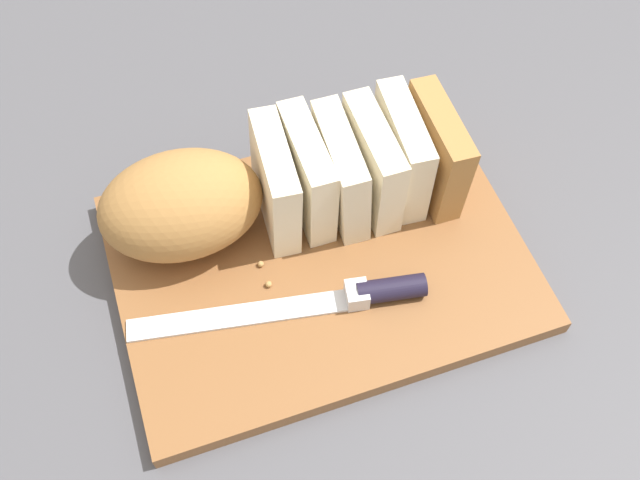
# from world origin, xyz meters

# --- Properties ---
(ground_plane) EXTENTS (3.00, 3.00, 0.00)m
(ground_plane) POSITION_xyz_m (0.00, 0.00, 0.00)
(ground_plane) COLOR #4C4C51
(cutting_board) EXTENTS (0.39, 0.29, 0.02)m
(cutting_board) POSITION_xyz_m (0.00, 0.00, 0.01)
(cutting_board) COLOR brown
(cutting_board) RESTS_ON ground_plane
(bread_loaf) EXTENTS (0.34, 0.11, 0.10)m
(bread_loaf) POSITION_xyz_m (-0.03, 0.06, 0.07)
(bread_loaf) COLOR #A8753D
(bread_loaf) RESTS_ON cutting_board
(bread_knife) EXTENTS (0.27, 0.06, 0.02)m
(bread_knife) POSITION_xyz_m (0.01, -0.05, 0.03)
(bread_knife) COLOR silver
(bread_knife) RESTS_ON cutting_board
(crumb_near_knife) EXTENTS (0.01, 0.01, 0.01)m
(crumb_near_knife) POSITION_xyz_m (-0.05, -0.02, 0.02)
(crumb_near_knife) COLOR tan
(crumb_near_knife) RESTS_ON cutting_board
(crumb_near_loaf) EXTENTS (0.01, 0.01, 0.01)m
(crumb_near_loaf) POSITION_xyz_m (-0.06, 0.01, 0.02)
(crumb_near_loaf) COLOR tan
(crumb_near_loaf) RESTS_ON cutting_board
(crumb_stray_left) EXTENTS (0.01, 0.01, 0.01)m
(crumb_stray_left) POSITION_xyz_m (0.02, -0.05, 0.02)
(crumb_stray_left) COLOR tan
(crumb_stray_left) RESTS_ON cutting_board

